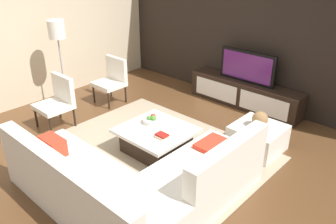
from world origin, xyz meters
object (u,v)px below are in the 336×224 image
Objects in this scene: media_console at (244,94)px; floor_lamp at (57,35)px; fruit_bowl at (152,120)px; decorative_ball at (260,119)px; coffee_table at (156,140)px; ottoman at (258,138)px; accent_chair_near at (58,99)px; sectional_couch at (133,183)px; book_stack at (162,136)px; television at (247,67)px; accent_chair_far at (112,77)px.

floor_lamp is at bearing -137.59° from media_console.
decorative_ball is at bearing 37.39° from fruit_bowl.
coffee_table is at bearing 0.12° from floor_lamp.
ottoman is 1.61m from fruit_bowl.
ottoman is (2.89, 1.57, -0.29)m from accent_chair_near.
sectional_couch is 2.78× the size of accent_chair_near.
book_stack is at bearing -27.35° from coffee_table.
decorative_ball is at bearing 17.46° from accent_chair_near.
media_console is 3.19× the size of ottoman.
accent_chair_near is at bearing -169.19° from book_stack.
media_console is 1.60m from decorative_ball.
sectional_couch is 2.47m from accent_chair_near.
accent_chair_near is (-1.91, -2.80, -0.31)m from television.
decorative_ball reaches higher than book_stack.
floor_lamp reaches higher than sectional_couch.
sectional_couch is 3.46× the size of ottoman.
accent_chair_far is 3.71× the size of decorative_ball.
floor_lamp is at bearing -162.99° from decorative_ball.
accent_chair_far is (-1.93, 0.76, 0.29)m from coffee_table.
ottoman is (3.50, 1.07, -1.17)m from floor_lamp.
ottoman is 2.98× the size of decorative_ball.
ottoman is (0.48, 2.07, -0.09)m from sectional_couch.
accent_chair_far is at bearing -174.26° from decorative_ball.
television reaches higher than coffee_table.
floor_lamp is 3.76m from decorative_ball.
sectional_couch is 2.78× the size of accent_chair_far.
television is 3.40m from accent_chair_near.
book_stack is (2.03, 0.39, -0.08)m from accent_chair_near.
television is 1.68m from ottoman.
book_stack reaches higher than ottoman.
fruit_bowl reaches higher than coffee_table.
book_stack is (0.41, -0.22, -0.02)m from fruit_bowl.
sectional_couch is 2.43× the size of coffee_table.
sectional_couch is at bearing -103.04° from ottoman.
media_console is 9.50× the size of decorative_ball.
book_stack is (0.23, -0.12, 0.20)m from coffee_table.
television is 6.57× the size of book_stack.
floor_lamp is (-2.52, -2.30, 1.12)m from media_console.
accent_chair_far is (-0.13, 1.27, 0.00)m from accent_chair_near.
television reaches higher than sectional_couch.
sectional_couch is 1.18m from coffee_table.
media_console is 1.58m from ottoman.
accent_chair_near is 5.11× the size of book_stack.
ottoman is at bearing 37.39° from fruit_bowl.
ottoman is 4.11× the size of book_stack.
accent_chair_far reaches higher than book_stack.
television is at bearing 98.69° from sectional_couch.
floor_lamp is at bearing -115.32° from accent_chair_far.
accent_chair_near is at bearing -151.49° from ottoman.
media_console is 0.54m from television.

